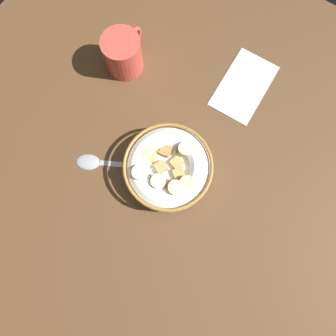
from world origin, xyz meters
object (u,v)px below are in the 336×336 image
cereal_bowl (168,168)px  coffee_mug (123,54)px  folded_napkin (244,86)px  spoon (98,162)px

cereal_bowl → coffee_mug: size_ratio=1.60×
coffee_mug → folded_napkin: 24.58cm
coffee_mug → folded_napkin: bearing=-69.6°
spoon → cereal_bowl: bearing=-65.4°
spoon → coffee_mug: bearing=19.1°
spoon → coffee_mug: 21.46cm
folded_napkin → cereal_bowl: bearing=170.7°
cereal_bowl → spoon: bearing=114.6°
cereal_bowl → folded_napkin: bearing=-9.3°
cereal_bowl → coffee_mug: coffee_mug is taller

